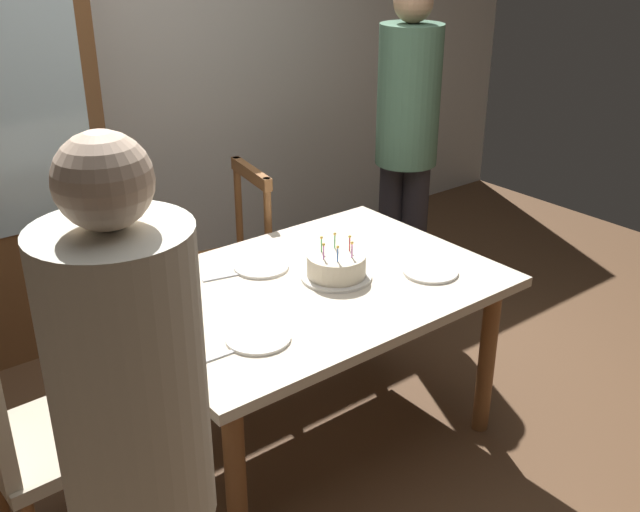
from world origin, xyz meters
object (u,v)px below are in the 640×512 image
plate_near_celebrant (258,338)px  chair_spindle_back (223,269)px  dining_table (310,303)px  plate_far_side (261,267)px  chair_upholstered (25,429)px  plate_near_guest (430,271)px  person_guest (407,134)px  person_celebrant (138,457)px  birthday_cake (336,267)px

plate_near_celebrant → chair_spindle_back: 1.19m
dining_table → plate_far_side: 0.26m
dining_table → chair_upholstered: bearing=176.8°
dining_table → plate_near_guest: 0.50m
chair_upholstered → person_guest: (2.22, 0.56, 0.47)m
dining_table → person_guest: 1.33m
dining_table → plate_near_celebrant: (-0.39, -0.23, 0.10)m
plate_far_side → chair_upholstered: bearing=-170.9°
chair_spindle_back → person_guest: 1.17m
person_guest → person_celebrant: bearing=-147.2°
dining_table → plate_far_side: (-0.07, 0.23, 0.10)m
plate_near_celebrant → plate_far_side: same height
chair_spindle_back → plate_far_side: bearing=-105.6°
birthday_cake → person_celebrant: 1.42m
chair_spindle_back → person_guest: (1.02, -0.19, 0.54)m
person_guest → plate_near_celebrant: bearing=-150.6°
plate_near_celebrant → chair_upholstered: 0.80m
chair_upholstered → person_guest: bearing=14.2°
dining_table → person_celebrant: person_celebrant is taller
person_celebrant → plate_far_side: bearing=45.3°
dining_table → plate_near_celebrant: bearing=-150.1°
plate_far_side → dining_table: bearing=-72.5°
dining_table → chair_upholstered: (-1.11, 0.06, -0.11)m
person_guest → chair_spindle_back: bearing=169.2°
birthday_cake → plate_far_side: bearing=125.4°
chair_spindle_back → person_guest: size_ratio=0.54×
chair_spindle_back → person_guest: bearing=-10.8°
plate_far_side → chair_spindle_back: (0.17, 0.59, -0.28)m
dining_table → plate_near_celebrant: 0.46m
plate_near_celebrant → person_celebrant: 0.91m
plate_near_guest → chair_spindle_back: chair_spindle_back is taller
chair_spindle_back → dining_table: bearing=-96.5°
chair_upholstered → birthday_cake: bearing=-4.2°
person_celebrant → person_guest: bearing=32.8°
plate_far_side → person_guest: person_guest is taller
plate_far_side → plate_near_guest: bearing=-42.2°
person_celebrant → dining_table: bearing=36.3°
chair_upholstered → plate_near_guest: bearing=-10.6°
dining_table → person_celebrant: (-1.08, -0.79, 0.32)m
plate_near_celebrant → chair_spindle_back: bearing=65.0°
plate_near_guest → person_celebrant: size_ratio=0.13×
birthday_cake → person_guest: size_ratio=0.16×
plate_near_celebrant → person_celebrant: person_celebrant is taller
birthday_cake → plate_near_guest: (0.32, -0.20, -0.04)m
plate_far_side → person_celebrant: 1.45m
dining_table → birthday_cake: 0.18m
plate_near_celebrant → person_celebrant: (-0.68, -0.56, 0.22)m
dining_table → plate_near_guest: size_ratio=6.51×
plate_far_side → chair_spindle_back: chair_spindle_back is taller
birthday_cake → person_guest: 1.22m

